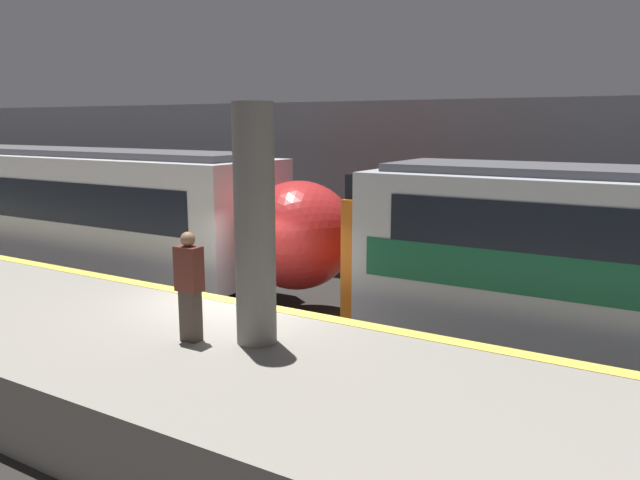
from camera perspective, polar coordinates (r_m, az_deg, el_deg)
name	(u,v)px	position (r m, az deg, el deg)	size (l,w,h in m)	color
ground_plane	(242,357)	(11.78, -7.11, -10.54)	(120.00, 120.00, 0.00)	#282623
platform	(154,367)	(10.10, -14.97, -11.19)	(40.00, 4.35, 1.11)	gray
station_rear_barrier	(396,192)	(16.86, 6.96, 4.35)	(50.00, 0.15, 4.82)	gray
support_pillar_near	(255,226)	(8.84, -5.99, 1.30)	(0.58, 0.58, 3.44)	slate
train_modern	(28,207)	(20.30, -25.14, 2.79)	(20.75, 2.93, 3.55)	black
person_waiting	(189,284)	(9.23, -11.85, -3.97)	(0.38, 0.24, 1.62)	#473D33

